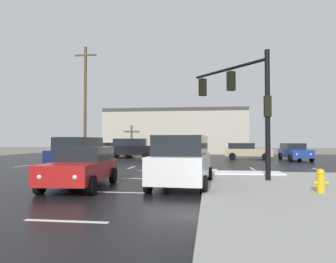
# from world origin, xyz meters

# --- Properties ---
(ground_plane) EXTENTS (120.00, 120.00, 0.00)m
(ground_plane) POSITION_xyz_m (0.00, 0.00, 0.00)
(ground_plane) COLOR slate
(road_asphalt) EXTENTS (44.00, 44.00, 0.02)m
(road_asphalt) POSITION_xyz_m (0.00, 0.00, 0.01)
(road_asphalt) COLOR black
(road_asphalt) RESTS_ON ground_plane
(snow_strip_curbside) EXTENTS (4.00, 1.60, 0.06)m
(snow_strip_curbside) POSITION_xyz_m (5.00, -4.00, 0.17)
(snow_strip_curbside) COLOR white
(snow_strip_curbside) RESTS_ON sidewalk_corner
(lane_markings) EXTENTS (36.15, 36.15, 0.01)m
(lane_markings) POSITION_xyz_m (1.20, -1.38, 0.02)
(lane_markings) COLOR silver
(lane_markings) RESTS_ON road_asphalt
(traffic_signal_mast) EXTENTS (3.39, 3.94, 5.69)m
(traffic_signal_mast) POSITION_xyz_m (4.86, -5.72, 3.96)
(traffic_signal_mast) COLOR black
(traffic_signal_mast) RESTS_ON sidewalk_corner
(fire_hydrant) EXTENTS (0.48, 0.26, 0.79)m
(fire_hydrant) POSITION_xyz_m (6.87, -9.94, 0.54)
(fire_hydrant) COLOR gold
(fire_hydrant) RESTS_ON sidewalk_corner
(strip_building_background) EXTENTS (19.60, 8.00, 6.24)m
(strip_building_background) POSITION_xyz_m (-1.47, 24.31, 3.12)
(strip_building_background) COLOR #BCB29E
(strip_building_background) RESTS_ON ground_plane
(suv_white) EXTENTS (2.39, 4.92, 2.03)m
(suv_white) POSITION_xyz_m (2.17, -8.41, 1.09)
(suv_white) COLOR white
(suv_white) RESTS_ON road_asphalt
(suv_black) EXTENTS (4.98, 2.58, 2.03)m
(suv_black) POSITION_xyz_m (-4.91, 11.04, 1.09)
(suv_black) COLOR black
(suv_black) RESTS_ON road_asphalt
(sedan_blue) EXTENTS (2.22, 4.61, 1.58)m
(sedan_blue) POSITION_xyz_m (10.95, 9.06, 0.85)
(sedan_blue) COLOR navy
(sedan_blue) RESTS_ON road_asphalt
(sedan_green) EXTENTS (4.63, 2.26, 1.58)m
(sedan_green) POSITION_xyz_m (-7.62, 13.95, 0.85)
(sedan_green) COLOR #195933
(sedan_green) RESTS_ON road_asphalt
(suv_navy) EXTENTS (2.27, 4.88, 2.03)m
(suv_navy) POSITION_xyz_m (-4.69, -2.51, 1.09)
(suv_navy) COLOR #141E47
(suv_navy) RESTS_ON road_asphalt
(sedan_red) EXTENTS (2.28, 4.63, 1.58)m
(sedan_red) POSITION_xyz_m (-1.71, -9.02, 0.85)
(sedan_red) COLOR #B21919
(sedan_red) RESTS_ON road_asphalt
(sedan_tan) EXTENTS (4.67, 2.39, 1.58)m
(sedan_tan) POSITION_xyz_m (6.86, 10.55, 0.85)
(sedan_tan) COLOR tan
(sedan_tan) RESTS_ON road_asphalt
(utility_pole_far) EXTENTS (2.20, 0.28, 10.98)m
(utility_pole_far) POSITION_xyz_m (-8.70, 8.15, 5.71)
(utility_pole_far) COLOR brown
(utility_pole_far) RESTS_ON ground_plane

